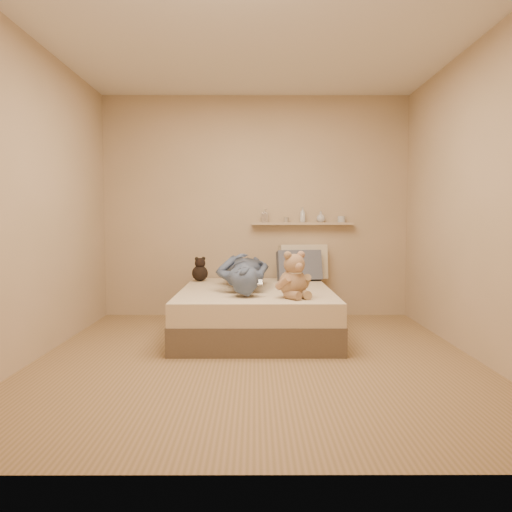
{
  "coord_description": "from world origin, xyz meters",
  "views": [
    {
      "loc": [
        -0.01,
        -4.04,
        1.13
      ],
      "look_at": [
        0.0,
        0.65,
        0.8
      ],
      "focal_mm": 35.0,
      "sensor_mm": 36.0,
      "label": 1
    }
  ],
  "objects_px": {
    "pillow_grey": "(299,266)",
    "person": "(243,270)",
    "dark_plush": "(200,271)",
    "teddy_bear": "(294,278)",
    "wall_shelf": "(302,224)",
    "pillow_cream": "(303,262)",
    "bed": "(256,311)",
    "game_console": "(254,282)"
  },
  "relations": [
    {
      "from": "pillow_grey",
      "to": "wall_shelf",
      "type": "relative_size",
      "value": 0.42
    },
    {
      "from": "game_console",
      "to": "person",
      "type": "distance_m",
      "value": 0.64
    },
    {
      "from": "pillow_grey",
      "to": "game_console",
      "type": "bearing_deg",
      "value": -112.47
    },
    {
      "from": "teddy_bear",
      "to": "person",
      "type": "bearing_deg",
      "value": 124.81
    },
    {
      "from": "pillow_grey",
      "to": "wall_shelf",
      "type": "distance_m",
      "value": 0.53
    },
    {
      "from": "dark_plush",
      "to": "pillow_grey",
      "type": "distance_m",
      "value": 1.13
    },
    {
      "from": "teddy_bear",
      "to": "pillow_grey",
      "type": "bearing_deg",
      "value": 82.86
    },
    {
      "from": "pillow_cream",
      "to": "person",
      "type": "relative_size",
      "value": 0.37
    },
    {
      "from": "game_console",
      "to": "teddy_bear",
      "type": "height_order",
      "value": "teddy_bear"
    },
    {
      "from": "game_console",
      "to": "pillow_cream",
      "type": "relative_size",
      "value": 0.29
    },
    {
      "from": "pillow_cream",
      "to": "pillow_grey",
      "type": "height_order",
      "value": "pillow_cream"
    },
    {
      "from": "game_console",
      "to": "wall_shelf",
      "type": "relative_size",
      "value": 0.13
    },
    {
      "from": "bed",
      "to": "person",
      "type": "height_order",
      "value": "person"
    },
    {
      "from": "pillow_cream",
      "to": "pillow_grey",
      "type": "distance_m",
      "value": 0.15
    },
    {
      "from": "teddy_bear",
      "to": "person",
      "type": "xyz_separation_m",
      "value": [
        -0.46,
        0.67,
        0.01
      ]
    },
    {
      "from": "bed",
      "to": "person",
      "type": "distance_m",
      "value": 0.43
    },
    {
      "from": "pillow_grey",
      "to": "wall_shelf",
      "type": "bearing_deg",
      "value": 76.19
    },
    {
      "from": "dark_plush",
      "to": "wall_shelf",
      "type": "height_order",
      "value": "wall_shelf"
    },
    {
      "from": "pillow_cream",
      "to": "wall_shelf",
      "type": "distance_m",
      "value": 0.46
    },
    {
      "from": "pillow_cream",
      "to": "pillow_grey",
      "type": "bearing_deg",
      "value": -112.46
    },
    {
      "from": "dark_plush",
      "to": "pillow_cream",
      "type": "bearing_deg",
      "value": 9.2
    },
    {
      "from": "bed",
      "to": "game_console",
      "type": "distance_m",
      "value": 0.66
    },
    {
      "from": "teddy_bear",
      "to": "person",
      "type": "distance_m",
      "value": 0.81
    },
    {
      "from": "game_console",
      "to": "pillow_cream",
      "type": "distance_m",
      "value": 1.5
    },
    {
      "from": "pillow_cream",
      "to": "teddy_bear",
      "type": "bearing_deg",
      "value": -98.74
    },
    {
      "from": "teddy_bear",
      "to": "pillow_cream",
      "type": "bearing_deg",
      "value": 81.26
    },
    {
      "from": "game_console",
      "to": "pillow_grey",
      "type": "height_order",
      "value": "pillow_grey"
    },
    {
      "from": "pillow_grey",
      "to": "person",
      "type": "bearing_deg",
      "value": -135.63
    },
    {
      "from": "teddy_bear",
      "to": "wall_shelf",
      "type": "bearing_deg",
      "value": 81.87
    },
    {
      "from": "bed",
      "to": "wall_shelf",
      "type": "bearing_deg",
      "value": 58.82
    },
    {
      "from": "game_console",
      "to": "teddy_bear",
      "type": "xyz_separation_m",
      "value": [
        0.35,
        -0.03,
        0.04
      ]
    },
    {
      "from": "pillow_cream",
      "to": "wall_shelf",
      "type": "height_order",
      "value": "wall_shelf"
    },
    {
      "from": "dark_plush",
      "to": "person",
      "type": "xyz_separation_m",
      "value": [
        0.5,
        -0.56,
        0.06
      ]
    },
    {
      "from": "game_console",
      "to": "pillow_grey",
      "type": "bearing_deg",
      "value": 67.53
    },
    {
      "from": "pillow_grey",
      "to": "teddy_bear",
      "type": "bearing_deg",
      "value": -97.14
    },
    {
      "from": "pillow_grey",
      "to": "person",
      "type": "xyz_separation_m",
      "value": [
        -0.62,
        -0.61,
        0.01
      ]
    },
    {
      "from": "game_console",
      "to": "pillow_grey",
      "type": "distance_m",
      "value": 1.35
    },
    {
      "from": "bed",
      "to": "game_console",
      "type": "height_order",
      "value": "game_console"
    },
    {
      "from": "game_console",
      "to": "teddy_bear",
      "type": "bearing_deg",
      "value": -5.55
    },
    {
      "from": "teddy_bear",
      "to": "pillow_cream",
      "type": "relative_size",
      "value": 0.76
    },
    {
      "from": "teddy_bear",
      "to": "pillow_grey",
      "type": "relative_size",
      "value": 0.84
    },
    {
      "from": "bed",
      "to": "person",
      "type": "bearing_deg",
      "value": 148.21
    }
  ]
}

